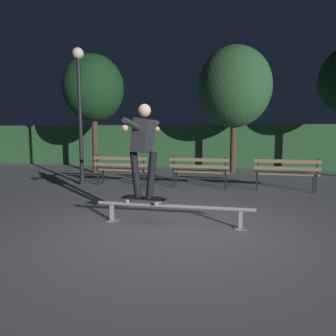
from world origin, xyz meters
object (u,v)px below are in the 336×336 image
object	(u,v)px
park_bench_leftmost	(122,167)
park_bench_left_center	(199,169)
skateboarder	(143,143)
skateboard	(144,199)
tree_far_left	(94,89)
lamp_post_left	(80,99)
park_bench_right_center	(286,171)
tree_behind_benches	(234,87)
grind_rail	(174,209)

from	to	relation	value
park_bench_leftmost	park_bench_left_center	bearing A→B (deg)	0.00
skateboarder	skateboard	bearing A→B (deg)	173.00
tree_far_left	lamp_post_left	size ratio (longest dim) A/B	1.11
park_bench_left_center	park_bench_right_center	bearing A→B (deg)	0.00
skateboarder	lamp_post_left	world-z (taller)	lamp_post_left
skateboard	skateboarder	world-z (taller)	skateboarder
skateboarder	tree_behind_benches	distance (m)	7.46
skateboarder	park_bench_left_center	size ratio (longest dim) A/B	0.96
park_bench_left_center	tree_behind_benches	xyz separation A→B (m)	(0.91, 3.70, 2.65)
grind_rail	skateboarder	xyz separation A→B (m)	(-0.51, -0.00, 1.09)
skateboarder	park_bench_leftmost	xyz separation A→B (m)	(-1.62, 3.36, -0.81)
park_bench_left_center	lamp_post_left	distance (m)	3.97
skateboarder	park_bench_right_center	xyz separation A→B (m)	(2.82, 3.36, -0.81)
park_bench_right_center	tree_behind_benches	size ratio (longest dim) A/B	0.34
skateboard	park_bench_right_center	size ratio (longest dim) A/B	0.49
park_bench_right_center	skateboarder	bearing A→B (deg)	-130.02
park_bench_leftmost	tree_far_left	bearing A→B (deg)	128.16
skateboarder	park_bench_left_center	bearing A→B (deg)	79.85
park_bench_leftmost	park_bench_left_center	distance (m)	2.22
park_bench_right_center	tree_behind_benches	bearing A→B (deg)	109.55
grind_rail	park_bench_right_center	distance (m)	4.09
park_bench_leftmost	lamp_post_left	distance (m)	2.31
park_bench_left_center	tree_far_left	distance (m)	5.47
skateboard	lamp_post_left	distance (m)	4.89
park_bench_leftmost	park_bench_right_center	xyz separation A→B (m)	(4.44, 0.00, 0.00)
skateboarder	park_bench_right_center	world-z (taller)	skateboarder
skateboarder	park_bench_leftmost	bearing A→B (deg)	115.71
park_bench_right_center	park_bench_leftmost	bearing A→B (deg)	180.00
park_bench_left_center	lamp_post_left	world-z (taller)	lamp_post_left
skateboarder	lamp_post_left	xyz separation A→B (m)	(-2.86, 3.38, 1.13)
park_bench_leftmost	park_bench_right_center	world-z (taller)	same
grind_rail	park_bench_leftmost	world-z (taller)	park_bench_leftmost
skateboard	skateboarder	xyz separation A→B (m)	(0.00, -0.00, 0.94)
skateboard	tree_behind_benches	size ratio (longest dim) A/B	0.17
park_bench_left_center	grind_rail	bearing A→B (deg)	-91.58
tree_behind_benches	lamp_post_left	distance (m)	5.76
park_bench_leftmost	tree_behind_benches	size ratio (longest dim) A/B	0.34
tree_behind_benches	lamp_post_left	bearing A→B (deg)	-139.87
grind_rail	skateboard	world-z (taller)	skateboard
skateboard	park_bench_right_center	world-z (taller)	park_bench_right_center
skateboard	park_bench_leftmost	world-z (taller)	park_bench_leftmost
tree_far_left	park_bench_right_center	bearing A→B (deg)	-21.09
skateboarder	park_bench_right_center	size ratio (longest dim) A/B	0.96
park_bench_right_center	tree_far_left	distance (m)	7.30
skateboard	skateboarder	bearing A→B (deg)	-7.00
grind_rail	park_bench_leftmost	distance (m)	3.99
grind_rail	park_bench_leftmost	bearing A→B (deg)	122.34
grind_rail	lamp_post_left	world-z (taller)	lamp_post_left
skateboarder	tree_far_left	size ratio (longest dim) A/B	0.36
skateboarder	grind_rail	bearing A→B (deg)	0.04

